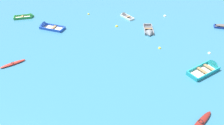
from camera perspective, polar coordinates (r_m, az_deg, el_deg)
rowboat_white_distant_center at (r=36.08m, az=3.23°, el=12.32°), size 2.50×2.74×0.85m
rowboat_green_foreground_center at (r=38.00m, az=-21.11°, el=11.27°), size 3.33×2.03×1.05m
rowboat_turquoise_outer_right at (r=26.15m, az=24.47°, el=-1.15°), size 4.23×3.66×1.39m
rowboat_grey_near_camera at (r=31.11m, az=9.74°, el=7.83°), size 1.39×3.43×1.14m
kayak_maroon_far_back at (r=19.87m, az=22.31°, el=-14.47°), size 2.70×2.91×0.33m
rowboat_blue_far_left at (r=33.76m, az=-17.12°, el=9.07°), size 4.26×2.44×1.35m
kayak_red_back_row_center at (r=26.93m, az=-24.68°, el=-0.27°), size 2.44×2.14×0.27m
mooring_buoy_midfield at (r=28.04m, az=12.45°, el=3.68°), size 0.36×0.36×0.36m
mooring_buoy_trailing at (r=32.70m, az=1.24°, el=9.49°), size 0.42×0.42×0.42m
mooring_buoy_outer_edge at (r=28.97m, az=24.26°, el=2.21°), size 0.37×0.37×0.37m
mooring_buoy_between_boats_left at (r=37.01m, az=13.75°, el=11.76°), size 0.46×0.46×0.46m
mooring_buoy_central at (r=36.93m, az=-6.21°, el=12.53°), size 0.35×0.35×0.35m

